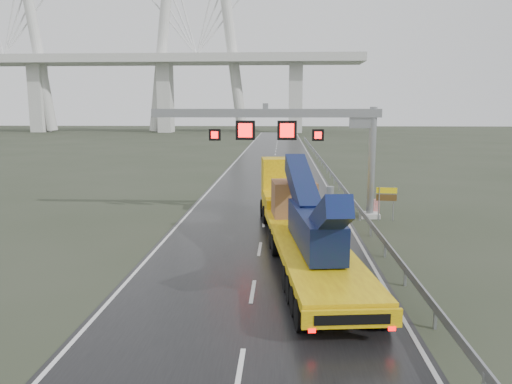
# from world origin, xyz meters

# --- Properties ---
(ground) EXTENTS (400.00, 400.00, 0.00)m
(ground) POSITION_xyz_m (0.00, 0.00, 0.00)
(ground) COLOR #2C3424
(ground) RESTS_ON ground
(road) EXTENTS (11.00, 200.00, 0.02)m
(road) POSITION_xyz_m (0.00, 40.00, 0.01)
(road) COLOR black
(road) RESTS_ON ground
(guardrail) EXTENTS (0.20, 140.00, 1.40)m
(guardrail) POSITION_xyz_m (6.10, 30.00, 0.70)
(guardrail) COLOR gray
(guardrail) RESTS_ON ground
(sign_gantry) EXTENTS (14.90, 1.20, 7.42)m
(sign_gantry) POSITION_xyz_m (2.10, 17.99, 5.61)
(sign_gantry) COLOR silver
(sign_gantry) RESTS_ON ground
(heavy_haul_truck) EXTENTS (5.07, 20.14, 4.69)m
(heavy_haul_truck) POSITION_xyz_m (1.91, 11.19, 1.82)
(heavy_haul_truck) COLOR yellow
(heavy_haul_truck) RESTS_ON ground
(exit_sign_pair) EXTENTS (1.28, 0.15, 2.20)m
(exit_sign_pair) POSITION_xyz_m (7.73, 17.00, 1.54)
(exit_sign_pair) COLOR gray
(exit_sign_pair) RESTS_ON ground
(striped_barrier) EXTENTS (0.67, 0.40, 1.07)m
(striped_barrier) POSITION_xyz_m (7.34, 18.73, 0.54)
(striped_barrier) COLOR red
(striped_barrier) RESTS_ON ground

